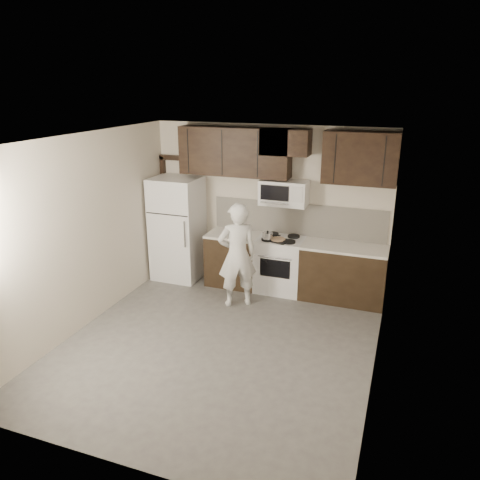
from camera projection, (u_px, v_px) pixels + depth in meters
The scene contains 14 objects.
floor at pixel (219, 343), 6.28m from camera, with size 4.50×4.50×0.00m, color #4F4C4A.
back_wall at pixel (269, 206), 7.85m from camera, with size 4.00×4.00×0.00m, color beige.
ceiling at pixel (216, 140), 5.41m from camera, with size 4.50×4.50×0.00m, color white.
counter_run at pixel (298, 267), 7.66m from camera, with size 2.95×0.64×0.91m.
stove at pixel (280, 264), 7.76m from camera, with size 0.76×0.66×0.94m.
backsplash at pixel (298, 219), 7.73m from camera, with size 2.90×0.02×0.54m, color silver.
upper_cabinets at pixel (280, 153), 7.33m from camera, with size 3.48×0.35×0.78m.
microwave at pixel (284, 193), 7.48m from camera, with size 0.76×0.42×0.40m.
refrigerator at pixel (178, 229), 8.17m from camera, with size 0.80×0.76×1.80m.
door_trim at pixel (167, 203), 8.47m from camera, with size 0.50×0.08×2.12m.
saucepan at pixel (268, 236), 7.52m from camera, with size 0.29×0.17×0.16m.
baking_tray at pixel (278, 240), 7.51m from camera, with size 0.36×0.27×0.02m, color black.
pizza at pixel (278, 239), 7.51m from camera, with size 0.24×0.24×0.02m, color tan.
person at pixel (237, 255), 7.13m from camera, with size 0.60×0.39×1.65m, color silver.
Camera 1 is at (2.14, -5.07, 3.33)m, focal length 35.00 mm.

